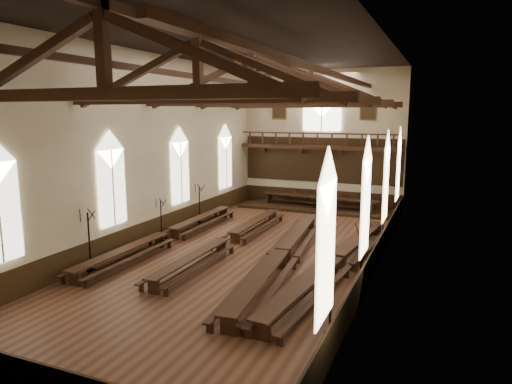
# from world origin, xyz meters

# --- Properties ---
(ground) EXTENTS (26.00, 26.00, 0.00)m
(ground) POSITION_xyz_m (0.00, 0.00, 0.00)
(ground) COLOR brown
(ground) RESTS_ON ground
(room_walls) EXTENTS (26.00, 26.00, 26.00)m
(room_walls) POSITION_xyz_m (0.00, 0.00, 6.46)
(room_walls) COLOR beige
(room_walls) RESTS_ON ground
(wainscot_band) EXTENTS (12.00, 26.00, 1.20)m
(wainscot_band) POSITION_xyz_m (0.00, 0.00, 0.60)
(wainscot_band) COLOR #33230F
(wainscot_band) RESTS_ON ground
(side_windows) EXTENTS (11.85, 19.80, 4.50)m
(side_windows) POSITION_xyz_m (-0.00, -0.00, 3.74)
(side_windows) COLOR white
(side_windows) RESTS_ON room_walls
(end_window) EXTENTS (2.80, 0.12, 3.80)m
(end_window) POSITION_xyz_m (0.00, 12.90, 7.22)
(end_window) COLOR silver
(end_window) RESTS_ON room_walls
(minstrels_gallery) EXTENTS (11.80, 1.24, 3.70)m
(minstrels_gallery) POSITION_xyz_m (0.00, 12.66, 3.91)
(minstrels_gallery) COLOR #361C11
(minstrels_gallery) RESTS_ON room_walls
(portraits) EXTENTS (7.75, 0.09, 1.45)m
(portraits) POSITION_xyz_m (0.00, 12.90, 7.10)
(portraits) COLOR brown
(portraits) RESTS_ON room_walls
(roof_trusses) EXTENTS (11.70, 25.70, 2.80)m
(roof_trusses) POSITION_xyz_m (0.00, -0.00, 8.22)
(roof_trusses) COLOR #361C11
(roof_trusses) RESTS_ON room_walls
(refectory_row_a) EXTENTS (1.43, 13.94, 0.70)m
(refectory_row_a) POSITION_xyz_m (-4.94, -0.03, 0.51)
(refectory_row_a) COLOR #361C11
(refectory_row_a) RESTS_ON ground
(refectory_row_b) EXTENTS (1.42, 13.76, 0.68)m
(refectory_row_b) POSITION_xyz_m (-1.54, 0.43, 0.50)
(refectory_row_b) COLOR #361C11
(refectory_row_b) RESTS_ON ground
(refectory_row_c) EXTENTS (2.30, 14.73, 0.77)m
(refectory_row_c) POSITION_xyz_m (1.90, -1.06, 0.56)
(refectory_row_c) COLOR #361C11
(refectory_row_c) RESTS_ON ground
(refectory_row_d) EXTENTS (2.27, 14.63, 0.76)m
(refectory_row_d) POSITION_xyz_m (4.45, -1.02, 0.56)
(refectory_row_d) COLOR #361C11
(refectory_row_d) RESTS_ON ground
(dais) EXTENTS (11.40, 3.01, 0.20)m
(dais) POSITION_xyz_m (0.30, 11.40, 0.10)
(dais) COLOR #33230F
(dais) RESTS_ON ground
(high_table) EXTENTS (8.55, 1.68, 0.80)m
(high_table) POSITION_xyz_m (0.30, 11.40, 0.87)
(high_table) COLOR #361C11
(high_table) RESTS_ON dais
(high_chairs) EXTENTS (6.77, 0.48, 1.04)m
(high_chairs) POSITION_xyz_m (0.30, 12.23, 0.77)
(high_chairs) COLOR #361C11
(high_chairs) RESTS_ON dais
(candelabrum_left_near) EXTENTS (0.84, 0.83, 2.81)m
(candelabrum_left_near) POSITION_xyz_m (-5.55, -5.08, 0.85)
(candelabrum_left_near) COLOR black
(candelabrum_left_near) RESTS_ON ground
(candelabrum_left_mid) EXTENTS (0.66, 0.71, 2.33)m
(candelabrum_left_mid) POSITION_xyz_m (-5.55, 0.35, 0.71)
(candelabrum_left_mid) COLOR black
(candelabrum_left_mid) RESTS_ON ground
(candelabrum_left_far) EXTENTS (0.69, 0.77, 2.52)m
(candelabrum_left_far) POSITION_xyz_m (-5.55, 4.54, 0.77)
(candelabrum_left_far) COLOR black
(candelabrum_left_far) RESTS_ON ground
(candelabrum_right_near) EXTENTS (0.77, 0.76, 2.59)m
(candelabrum_right_near) POSITION_xyz_m (5.55, -6.79, 0.79)
(candelabrum_right_near) COLOR black
(candelabrum_right_near) RESTS_ON ground
(candelabrum_right_mid) EXTENTS (0.72, 0.68, 2.37)m
(candelabrum_right_mid) POSITION_xyz_m (5.55, -1.26, 0.72)
(candelabrum_right_mid) COLOR black
(candelabrum_right_mid) RESTS_ON ground
(candelabrum_right_far) EXTENTS (0.69, 0.72, 2.39)m
(candelabrum_right_far) POSITION_xyz_m (5.55, 5.71, 0.73)
(candelabrum_right_far) COLOR black
(candelabrum_right_far) RESTS_ON ground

